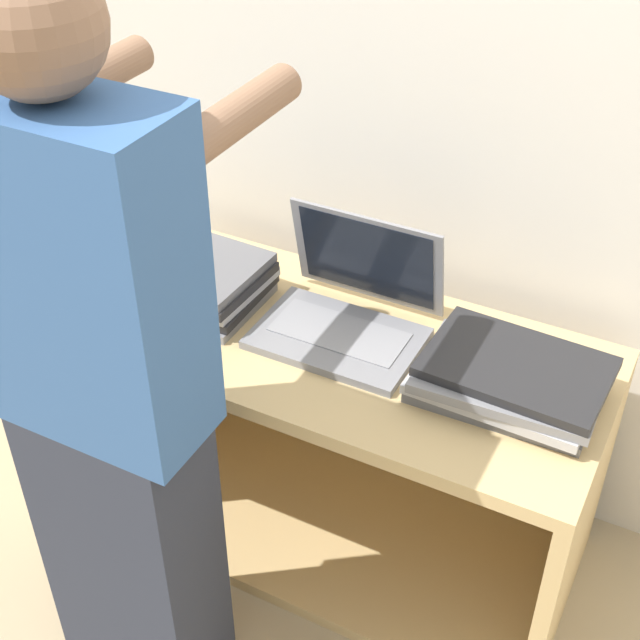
{
  "coord_description": "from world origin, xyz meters",
  "views": [
    {
      "loc": [
        0.71,
        -1.17,
        1.92
      ],
      "look_at": [
        0.0,
        0.2,
        0.77
      ],
      "focal_mm": 50.0,
      "sensor_mm": 36.0,
      "label": 1
    }
  ],
  "objects": [
    {
      "name": "laptop_open",
      "position": [
        0.0,
        0.34,
        0.71
      ],
      "size": [
        0.38,
        0.31,
        0.27
      ],
      "color": "gray",
      "rests_on": "cart"
    },
    {
      "name": "wall_back",
      "position": [
        0.0,
        0.68,
        1.2
      ],
      "size": [
        8.0,
        0.05,
        2.4
      ],
      "color": "silver",
      "rests_on": "ground_plane"
    },
    {
      "name": "laptop_stack_right",
      "position": [
        0.41,
        0.29,
        0.7
      ],
      "size": [
        0.4,
        0.28,
        0.09
      ],
      "color": "slate",
      "rests_on": "cart"
    },
    {
      "name": "cart",
      "position": [
        0.0,
        0.36,
        0.33
      ],
      "size": [
        1.26,
        0.58,
        0.65
      ],
      "color": "tan",
      "rests_on": "ground_plane"
    },
    {
      "name": "laptop_stack_left",
      "position": [
        -0.41,
        0.29,
        0.71
      ],
      "size": [
        0.39,
        0.28,
        0.11
      ],
      "color": "gray",
      "rests_on": "cart"
    },
    {
      "name": "ground_plane",
      "position": [
        0.0,
        0.0,
        0.0
      ],
      "size": [
        12.0,
        12.0,
        0.0
      ],
      "primitive_type": "plane",
      "color": "tan"
    },
    {
      "name": "person",
      "position": [
        -0.21,
        -0.25,
        0.81
      ],
      "size": [
        0.4,
        0.53,
        1.62
      ],
      "color": "#2D3342",
      "rests_on": "ground_plane"
    }
  ]
}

